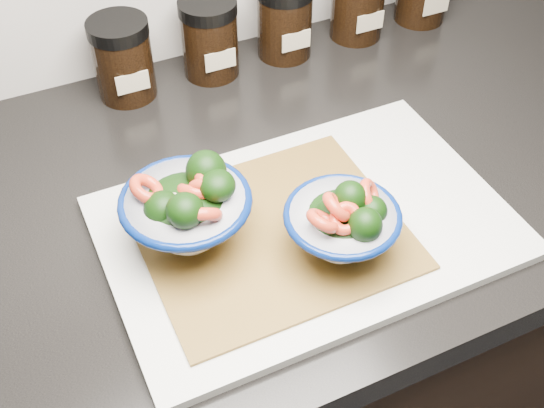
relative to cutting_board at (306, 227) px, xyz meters
name	(u,v)px	position (x,y,z in m)	size (l,w,h in m)	color
cabinet	(304,362)	(0.06, 0.10, -0.48)	(3.43, 0.58, 0.86)	black
countertop	(315,173)	(0.06, 0.10, -0.03)	(3.50, 0.60, 0.04)	black
cutting_board	(306,227)	(0.00, 0.00, 0.00)	(0.45, 0.30, 0.01)	silver
bamboo_mat	(272,233)	(-0.04, 0.00, 0.01)	(0.28, 0.24, 0.00)	olive
bowl_left	(188,209)	(-0.13, 0.03, 0.06)	(0.14, 0.14, 0.10)	white
bowl_right	(343,224)	(0.01, -0.05, 0.05)	(0.12, 0.12, 0.10)	white
spice_jar_a	(123,59)	(-0.11, 0.34, 0.05)	(0.08, 0.08, 0.11)	black
spice_jar_b	(210,38)	(0.02, 0.34, 0.05)	(0.08, 0.08, 0.11)	black
spice_jar_c	(285,20)	(0.14, 0.34, 0.05)	(0.08, 0.08, 0.11)	black
spice_jar_d	(358,2)	(0.26, 0.34, 0.05)	(0.08, 0.08, 0.11)	black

